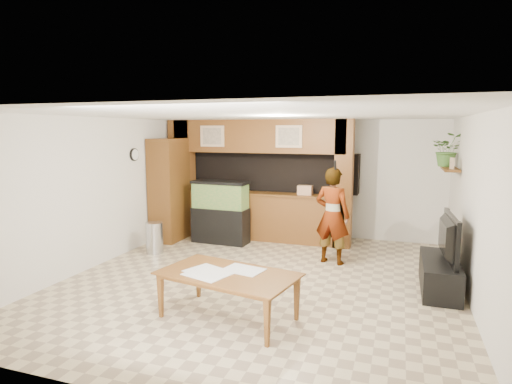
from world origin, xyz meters
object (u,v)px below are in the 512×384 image
(television, at_px, (442,237))
(dining_table, at_px, (227,297))
(pantry_cabinet, at_px, (169,190))
(person, at_px, (332,216))
(aquarium, at_px, (220,213))

(television, bearing_deg, dining_table, 124.00)
(pantry_cabinet, distance_m, person, 3.66)
(dining_table, bearing_deg, aquarium, 125.63)
(aquarium, bearing_deg, dining_table, -62.85)
(pantry_cabinet, relative_size, person, 1.27)
(aquarium, relative_size, television, 1.11)
(television, relative_size, dining_table, 0.70)
(pantry_cabinet, relative_size, dining_table, 1.29)
(pantry_cabinet, distance_m, television, 5.53)
(aquarium, bearing_deg, pantry_cabinet, -172.48)
(pantry_cabinet, bearing_deg, dining_table, -50.78)
(television, relative_size, person, 0.69)
(pantry_cabinet, relative_size, aquarium, 1.66)
(person, relative_size, dining_table, 1.01)
(aquarium, height_order, television, aquarium)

